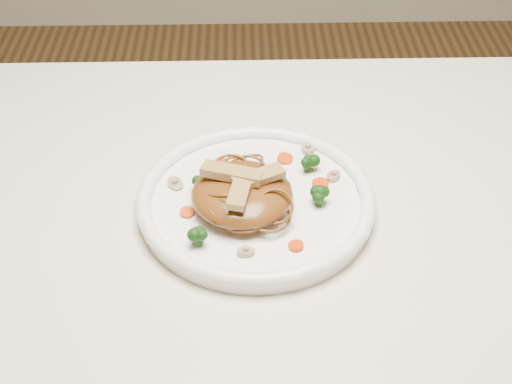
{
  "coord_description": "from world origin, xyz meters",
  "views": [
    {
      "loc": [
        -0.05,
        -0.7,
        1.38
      ],
      "look_at": [
        -0.03,
        0.01,
        0.78
      ],
      "focal_mm": 51.26,
      "sensor_mm": 36.0,
      "label": 1
    }
  ],
  "objects": [
    {
      "name": "chicken_c",
      "position": [
        -0.05,
        -0.02,
        0.81
      ],
      "size": [
        0.04,
        0.07,
        0.01
      ],
      "primitive_type": "cube",
      "rotation": [
        0.0,
        0.0,
        4.51
      ],
      "color": "tan",
      "rests_on": "noodle_mound"
    },
    {
      "name": "mushroom_2",
      "position": [
        -0.14,
        0.05,
        0.77
      ],
      "size": [
        0.04,
        0.04,
        0.01
      ],
      "primitive_type": "cylinder",
      "rotation": [
        0.0,
        0.0,
        -0.91
      ],
      "color": "tan",
      "rests_on": "plate"
    },
    {
      "name": "carrot_4",
      "position": [
        0.02,
        -0.07,
        0.77
      ],
      "size": [
        0.02,
        0.02,
        0.0
      ],
      "primitive_type": "cylinder",
      "rotation": [
        0.0,
        0.0,
        0.2
      ],
      "color": "red",
      "rests_on": "plate"
    },
    {
      "name": "chicken_b",
      "position": [
        -0.06,
        0.01,
        0.81
      ],
      "size": [
        0.08,
        0.05,
        0.01
      ],
      "primitive_type": "cube",
      "rotation": [
        0.0,
        0.0,
        2.81
      ],
      "color": "tan",
      "rests_on": "noodle_mound"
    },
    {
      "name": "mushroom_1",
      "position": [
        0.07,
        0.06,
        0.77
      ],
      "size": [
        0.03,
        0.03,
        0.01
      ],
      "primitive_type": "cylinder",
      "rotation": [
        0.0,
        0.0,
        0.98
      ],
      "color": "tan",
      "rests_on": "plate"
    },
    {
      "name": "broccoli_1",
      "position": [
        -0.1,
        0.03,
        0.78
      ],
      "size": [
        0.03,
        0.03,
        0.03
      ],
      "primitive_type": null,
      "rotation": [
        0.0,
        0.0,
        0.35
      ],
      "color": "#10400D",
      "rests_on": "plate"
    },
    {
      "name": "broccoli_2",
      "position": [
        -0.1,
        -0.06,
        0.78
      ],
      "size": [
        0.03,
        0.03,
        0.03
      ],
      "primitive_type": null,
      "rotation": [
        0.0,
        0.0,
        0.31
      ],
      "color": "#10400D",
      "rests_on": "plate"
    },
    {
      "name": "mushroom_0",
      "position": [
        -0.04,
        -0.08,
        0.77
      ],
      "size": [
        0.02,
        0.02,
        0.01
      ],
      "primitive_type": "cylinder",
      "rotation": [
        0.0,
        0.0,
        0.14
      ],
      "color": "tan",
      "rests_on": "plate"
    },
    {
      "name": "mushroom_3",
      "position": [
        0.05,
        0.12,
        0.77
      ],
      "size": [
        0.03,
        0.03,
        0.01
      ],
      "primitive_type": "cylinder",
      "rotation": [
        0.0,
        0.0,
        1.59
      ],
      "color": "tan",
      "rests_on": "plate"
    },
    {
      "name": "carrot_2",
      "position": [
        0.06,
        0.04,
        0.77
      ],
      "size": [
        0.03,
        0.03,
        0.0
      ],
      "primitive_type": "cylinder",
      "rotation": [
        0.0,
        0.0,
        0.39
      ],
      "color": "red",
      "rests_on": "plate"
    },
    {
      "name": "broccoli_0",
      "position": [
        0.04,
        0.07,
        0.78
      ],
      "size": [
        0.03,
        0.03,
        0.03
      ],
      "primitive_type": null,
      "rotation": [
        0.0,
        0.0,
        0.2
      ],
      "color": "#10400D",
      "rests_on": "plate"
    },
    {
      "name": "plate",
      "position": [
        -0.03,
        0.01,
        0.76
      ],
      "size": [
        0.38,
        0.38,
        0.02
      ],
      "primitive_type": "cylinder",
      "rotation": [
        0.0,
        0.0,
        -0.27
      ],
      "color": "white",
      "rests_on": "table"
    },
    {
      "name": "carrot_1",
      "position": [
        -0.12,
        -0.01,
        0.77
      ],
      "size": [
        0.02,
        0.02,
        0.0
      ],
      "primitive_type": "cylinder",
      "rotation": [
        0.0,
        0.0,
        0.38
      ],
      "color": "red",
      "rests_on": "plate"
    },
    {
      "name": "carrot_0",
      "position": [
        0.01,
        0.1,
        0.77
      ],
      "size": [
        0.03,
        0.03,
        0.0
      ],
      "primitive_type": "cylinder",
      "rotation": [
        0.0,
        0.0,
        -0.19
      ],
      "color": "red",
      "rests_on": "plate"
    },
    {
      "name": "table",
      "position": [
        0.0,
        0.0,
        0.65
      ],
      "size": [
        1.2,
        0.8,
        0.75
      ],
      "color": "#F2E8CD",
      "rests_on": "ground"
    },
    {
      "name": "chicken_a",
      "position": [
        -0.03,
        0.0,
        0.81
      ],
      "size": [
        0.07,
        0.05,
        0.01
      ],
      "primitive_type": "cube",
      "rotation": [
        0.0,
        0.0,
        0.48
      ],
      "color": "tan",
      "rests_on": "noodle_mound"
    },
    {
      "name": "noodle_mound",
      "position": [
        -0.05,
        0.0,
        0.79
      ],
      "size": [
        0.15,
        0.15,
        0.04
      ],
      "primitive_type": "ellipsoid",
      "rotation": [
        0.0,
        0.0,
        -0.22
      ],
      "color": "brown",
      "rests_on": "plate"
    },
    {
      "name": "carrot_3",
      "position": [
        -0.07,
        0.09,
        0.77
      ],
      "size": [
        0.03,
        0.03,
        0.0
      ],
      "primitive_type": "cylinder",
      "rotation": [
        0.0,
        0.0,
        -0.4
      ],
      "color": "red",
      "rests_on": "plate"
    },
    {
      "name": "broccoli_3",
      "position": [
        0.05,
        0.0,
        0.78
      ],
      "size": [
        0.04,
        0.04,
        0.03
      ],
      "primitive_type": null,
      "rotation": [
        0.0,
        0.0,
        -0.35
      ],
      "color": "#10400D",
      "rests_on": "plate"
    }
  ]
}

